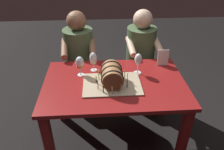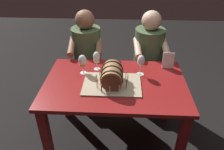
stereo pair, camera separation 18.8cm
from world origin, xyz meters
The scene contains 9 objects.
ground_plane centered at (0.00, 0.00, 0.00)m, with size 8.00×8.00×0.00m, color black.
dining_table centered at (0.00, 0.00, 0.62)m, with size 1.26×0.81×0.73m.
barrel_cake centered at (-0.03, -0.04, 0.82)m, with size 0.50×0.36×0.20m.
wine_glass_white centered at (-0.19, 0.22, 0.86)m, with size 0.07×0.07×0.19m.
wine_glass_amber centered at (-0.31, 0.14, 0.86)m, with size 0.07×0.07×0.19m.
wine_glass_empty centered at (0.23, 0.14, 0.87)m, with size 0.07×0.07×0.20m.
menu_card centered at (0.50, 0.28, 0.81)m, with size 0.11×0.01×0.16m, color silver.
person_seated_left centered at (-0.36, 0.69, 0.54)m, with size 0.39×0.48×1.18m.
person_seated_right centered at (0.36, 0.69, 0.55)m, with size 0.39×0.48×1.18m.
Camera 2 is at (0.06, -1.63, 1.84)m, focal length 35.43 mm.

